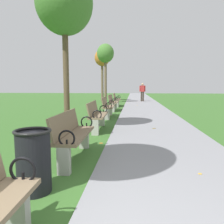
# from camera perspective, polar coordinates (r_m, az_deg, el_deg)

# --- Properties ---
(paved_walkway) EXTENTS (2.70, 44.00, 0.02)m
(paved_walkway) POSITION_cam_1_polar(r_m,az_deg,el_deg) (19.34, 7.71, 2.68)
(paved_walkway) COLOR gray
(paved_walkway) RESTS_ON ground
(park_bench_2) EXTENTS (0.49, 1.61, 0.90)m
(park_bench_2) POSITION_cam_1_polar(r_m,az_deg,el_deg) (4.23, -10.22, -5.71)
(park_bench_2) COLOR #7A664C
(park_bench_2) RESTS_ON ground
(park_bench_3) EXTENTS (0.50, 1.61, 0.90)m
(park_bench_3) POSITION_cam_1_polar(r_m,az_deg,el_deg) (6.91, -3.94, -0.74)
(park_bench_3) COLOR #7A664C
(park_bench_3) RESTS_ON ground
(park_bench_4) EXTENTS (0.51, 1.61, 0.90)m
(park_bench_4) POSITION_cam_1_polar(r_m,az_deg,el_deg) (9.71, -1.17, 1.47)
(park_bench_4) COLOR #7A664C
(park_bench_4) RESTS_ON ground
(park_bench_5) EXTENTS (0.48, 1.60, 0.90)m
(park_bench_5) POSITION_cam_1_polar(r_m,az_deg,el_deg) (12.28, 0.26, 2.60)
(park_bench_5) COLOR #7A664C
(park_bench_5) RESTS_ON ground
(park_bench_6) EXTENTS (0.52, 1.61, 0.90)m
(park_bench_6) POSITION_cam_1_polar(r_m,az_deg,el_deg) (14.90, 1.20, 3.35)
(park_bench_6) COLOR #7A664C
(park_bench_6) RESTS_ON ground
(tree_2) EXTENTS (1.68, 1.68, 4.73)m
(tree_2) POSITION_cam_1_polar(r_m,az_deg,el_deg) (7.25, -12.33, 25.75)
(tree_2) COLOR brown
(tree_2) RESTS_ON ground
(tree_3) EXTENTS (1.36, 1.36, 4.74)m
(tree_3) POSITION_cam_1_polar(r_m,az_deg,el_deg) (18.11, -1.73, 14.70)
(tree_3) COLOR brown
(tree_3) RESTS_ON ground
(tree_4) EXTENTS (1.37, 1.37, 4.69)m
(tree_4) POSITION_cam_1_polar(r_m,az_deg,el_deg) (20.49, -2.59, 13.62)
(tree_4) COLOR brown
(tree_4) RESTS_ON ground
(pedestrian_walking) EXTENTS (0.53, 0.22, 1.62)m
(pedestrian_walking) POSITION_cam_1_polar(r_m,az_deg,el_deg) (19.71, 7.94, 5.43)
(pedestrian_walking) COLOR #3D3328
(pedestrian_walking) RESTS_ON paved_walkway
(trash_bin) EXTENTS (0.48, 0.48, 0.84)m
(trash_bin) POSITION_cam_1_polar(r_m,az_deg,el_deg) (3.09, -19.76, -11.91)
(trash_bin) COLOR black
(trash_bin) RESTS_ON ground
(scattered_leaves) EXTENTS (4.29, 17.91, 0.02)m
(scattered_leaves) POSITION_cam_1_polar(r_m,az_deg,el_deg) (7.30, -3.28, -4.10)
(scattered_leaves) COLOR gold
(scattered_leaves) RESTS_ON ground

